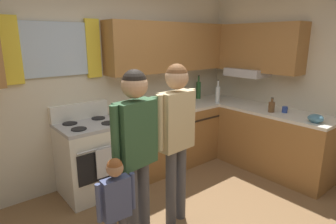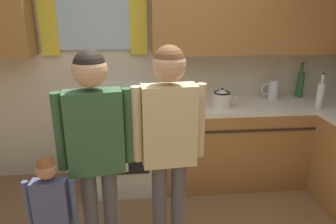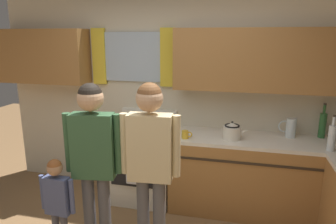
{
  "view_description": "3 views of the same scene",
  "coord_description": "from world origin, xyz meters",
  "px_view_note": "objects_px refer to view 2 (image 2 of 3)",
  "views": [
    {
      "loc": [
        -1.6,
        -1.53,
        1.88
      ],
      "look_at": [
        0.16,
        0.63,
        1.15
      ],
      "focal_mm": 29.99,
      "sensor_mm": 36.0,
      "label": 1
    },
    {
      "loc": [
        -0.07,
        -1.56,
        1.89
      ],
      "look_at": [
        0.13,
        0.66,
        1.13
      ],
      "focal_mm": 33.45,
      "sensor_mm": 36.0,
      "label": 2
    },
    {
      "loc": [
        0.85,
        -1.89,
        2.02
      ],
      "look_at": [
        0.17,
        0.87,
        1.32
      ],
      "focal_mm": 32.98,
      "sensor_mm": 36.0,
      "label": 3
    }
  ],
  "objects_px": {
    "mug_mustard_yellow": "(174,107)",
    "adult_in_plaid": "(169,134)",
    "bottle_tall_clear": "(320,95)",
    "adult_holding_child": "(95,141)",
    "water_pitcher": "(273,90)",
    "small_child": "(52,209)",
    "stovetop_kettle": "(222,98)",
    "stove_oven": "(120,146)",
    "bottle_wine_green": "(300,84)"
  },
  "relations": [
    {
      "from": "water_pitcher",
      "to": "stove_oven",
      "type": "bearing_deg",
      "value": -175.33
    },
    {
      "from": "stove_oven",
      "to": "adult_holding_child",
      "type": "bearing_deg",
      "value": -93.63
    },
    {
      "from": "bottle_tall_clear",
      "to": "adult_holding_child",
      "type": "height_order",
      "value": "adult_holding_child"
    },
    {
      "from": "stove_oven",
      "to": "adult_in_plaid",
      "type": "bearing_deg",
      "value": -68.7
    },
    {
      "from": "bottle_tall_clear",
      "to": "adult_holding_child",
      "type": "distance_m",
      "value": 2.31
    },
    {
      "from": "water_pitcher",
      "to": "small_child",
      "type": "xyz_separation_m",
      "value": [
        -2.07,
        -1.43,
        -0.38
      ]
    },
    {
      "from": "adult_in_plaid",
      "to": "mug_mustard_yellow",
      "type": "bearing_deg",
      "value": 81.59
    },
    {
      "from": "bottle_wine_green",
      "to": "small_child",
      "type": "distance_m",
      "value": 2.88
    },
    {
      "from": "mug_mustard_yellow",
      "to": "stovetop_kettle",
      "type": "distance_m",
      "value": 0.52
    },
    {
      "from": "bottle_tall_clear",
      "to": "bottle_wine_green",
      "type": "height_order",
      "value": "bottle_wine_green"
    },
    {
      "from": "bottle_wine_green",
      "to": "mug_mustard_yellow",
      "type": "distance_m",
      "value": 1.55
    },
    {
      "from": "mug_mustard_yellow",
      "to": "stovetop_kettle",
      "type": "bearing_deg",
      "value": 11.28
    },
    {
      "from": "adult_in_plaid",
      "to": "small_child",
      "type": "bearing_deg",
      "value": -165.92
    },
    {
      "from": "bottle_wine_green",
      "to": "mug_mustard_yellow",
      "type": "bearing_deg",
      "value": -165.0
    },
    {
      "from": "stove_oven",
      "to": "stovetop_kettle",
      "type": "height_order",
      "value": "stovetop_kettle"
    },
    {
      "from": "adult_holding_child",
      "to": "small_child",
      "type": "height_order",
      "value": "adult_holding_child"
    },
    {
      "from": "bottle_wine_green",
      "to": "mug_mustard_yellow",
      "type": "height_order",
      "value": "bottle_wine_green"
    },
    {
      "from": "bottle_tall_clear",
      "to": "stovetop_kettle",
      "type": "bearing_deg",
      "value": 172.34
    },
    {
      "from": "mug_mustard_yellow",
      "to": "adult_in_plaid",
      "type": "relative_size",
      "value": 0.07
    },
    {
      "from": "stovetop_kettle",
      "to": "water_pitcher",
      "type": "xyz_separation_m",
      "value": [
        0.64,
        0.23,
        0.02
      ]
    },
    {
      "from": "bottle_tall_clear",
      "to": "adult_in_plaid",
      "type": "relative_size",
      "value": 0.22
    },
    {
      "from": "bottle_wine_green",
      "to": "adult_holding_child",
      "type": "relative_size",
      "value": 0.24
    },
    {
      "from": "adult_holding_child",
      "to": "adult_in_plaid",
      "type": "height_order",
      "value": "adult_in_plaid"
    },
    {
      "from": "small_child",
      "to": "mug_mustard_yellow",
      "type": "bearing_deg",
      "value": 49.95
    },
    {
      "from": "stove_oven",
      "to": "small_child",
      "type": "height_order",
      "value": "stove_oven"
    },
    {
      "from": "adult_holding_child",
      "to": "adult_in_plaid",
      "type": "relative_size",
      "value": 0.99
    },
    {
      "from": "stove_oven",
      "to": "bottle_tall_clear",
      "type": "relative_size",
      "value": 3.0
    },
    {
      "from": "mug_mustard_yellow",
      "to": "small_child",
      "type": "relative_size",
      "value": 0.12
    },
    {
      "from": "bottle_wine_green",
      "to": "water_pitcher",
      "type": "height_order",
      "value": "bottle_wine_green"
    },
    {
      "from": "bottle_tall_clear",
      "to": "stovetop_kettle",
      "type": "relative_size",
      "value": 1.34
    },
    {
      "from": "stove_oven",
      "to": "adult_in_plaid",
      "type": "xyz_separation_m",
      "value": [
        0.43,
        -1.1,
        0.58
      ]
    },
    {
      "from": "adult_holding_child",
      "to": "water_pitcher",
      "type": "bearing_deg",
      "value": 35.87
    },
    {
      "from": "water_pitcher",
      "to": "adult_in_plaid",
      "type": "relative_size",
      "value": 0.13
    },
    {
      "from": "bottle_wine_green",
      "to": "small_child",
      "type": "relative_size",
      "value": 0.39
    },
    {
      "from": "bottle_wine_green",
      "to": "small_child",
      "type": "bearing_deg",
      "value": -148.12
    },
    {
      "from": "bottle_tall_clear",
      "to": "water_pitcher",
      "type": "distance_m",
      "value": 0.49
    },
    {
      "from": "mug_mustard_yellow",
      "to": "stovetop_kettle",
      "type": "xyz_separation_m",
      "value": [
        0.51,
        0.1,
        0.05
      ]
    },
    {
      "from": "adult_holding_child",
      "to": "bottle_tall_clear",
      "type": "bearing_deg",
      "value": 23.62
    },
    {
      "from": "stovetop_kettle",
      "to": "small_child",
      "type": "height_order",
      "value": "stovetop_kettle"
    },
    {
      "from": "bottle_wine_green",
      "to": "adult_in_plaid",
      "type": "relative_size",
      "value": 0.24
    },
    {
      "from": "stove_oven",
      "to": "small_child",
      "type": "relative_size",
      "value": 1.1
    },
    {
      "from": "water_pitcher",
      "to": "adult_in_plaid",
      "type": "distance_m",
      "value": 1.78
    },
    {
      "from": "adult_holding_child",
      "to": "adult_in_plaid",
      "type": "xyz_separation_m",
      "value": [
        0.5,
        0.05,
        0.01
      ]
    },
    {
      "from": "adult_in_plaid",
      "to": "small_child",
      "type": "height_order",
      "value": "adult_in_plaid"
    },
    {
      "from": "bottle_tall_clear",
      "to": "adult_holding_child",
      "type": "xyz_separation_m",
      "value": [
        -2.12,
        -0.93,
        -0.01
      ]
    },
    {
      "from": "stovetop_kettle",
      "to": "adult_in_plaid",
      "type": "relative_size",
      "value": 0.17
    },
    {
      "from": "stovetop_kettle",
      "to": "adult_holding_child",
      "type": "distance_m",
      "value": 1.56
    },
    {
      "from": "bottle_tall_clear",
      "to": "small_child",
      "type": "relative_size",
      "value": 0.37
    },
    {
      "from": "water_pitcher",
      "to": "small_child",
      "type": "bearing_deg",
      "value": -145.3
    },
    {
      "from": "mug_mustard_yellow",
      "to": "adult_holding_child",
      "type": "distance_m",
      "value": 1.15
    }
  ]
}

